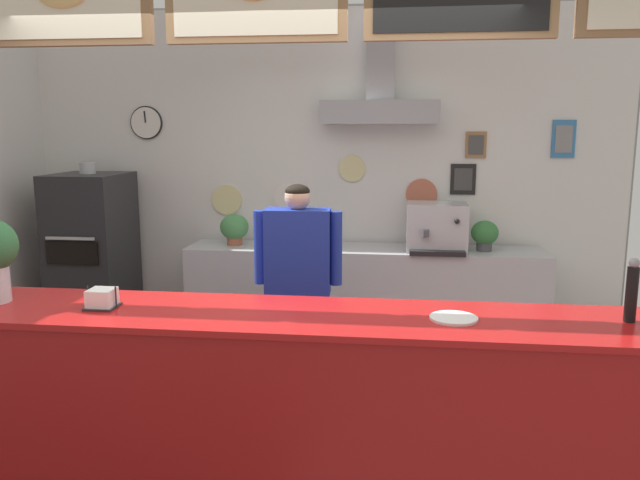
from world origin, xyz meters
TOP-DOWN VIEW (x-y plane):
  - ground_plane at (0.00, 0.00)m, footprint 6.60×6.60m
  - back_wall_assembly at (0.03, 2.41)m, footprint 5.50×2.83m
  - service_counter at (0.00, -0.45)m, footprint 4.57×0.62m
  - back_prep_counter at (0.43, 2.20)m, footprint 3.13×0.55m
  - pizza_oven at (-2.03, 2.08)m, footprint 0.61×0.75m
  - shop_worker at (0.05, 0.84)m, footprint 0.59×0.24m
  - espresso_machine at (1.04, 2.17)m, footprint 0.51×0.48m
  - potted_basil at (-0.74, 2.21)m, footprint 0.26×0.26m
  - potted_oregano at (1.45, 2.19)m, footprint 0.23×0.23m
  - potted_sage at (-0.05, 2.21)m, footprint 0.23×0.23m
  - napkin_holder at (-0.70, -0.47)m, footprint 0.15×0.14m
  - condiment_plate at (0.96, -0.45)m, footprint 0.22×0.22m
  - pepper_grinder at (1.74, -0.39)m, footprint 0.05×0.05m

SIDE VIEW (x-z plane):
  - ground_plane at x=0.00m, z-range 0.00..0.00m
  - back_prep_counter at x=0.43m, z-range -0.01..0.90m
  - service_counter at x=0.00m, z-range 0.00..1.09m
  - pizza_oven at x=-2.03m, z-range -0.05..1.59m
  - shop_worker at x=0.05m, z-range 0.05..1.63m
  - potted_oregano at x=1.45m, z-range 0.92..1.18m
  - potted_basil at x=-0.74m, z-range 0.92..1.19m
  - potted_sage at x=-0.05m, z-range 0.92..1.20m
  - condiment_plate at x=0.96m, z-range 1.09..1.10m
  - espresso_machine at x=1.04m, z-range 0.90..1.31m
  - napkin_holder at x=-0.70m, z-range 1.08..1.19m
  - pepper_grinder at x=1.74m, z-range 1.09..1.38m
  - back_wall_assembly at x=0.03m, z-range 0.11..3.12m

